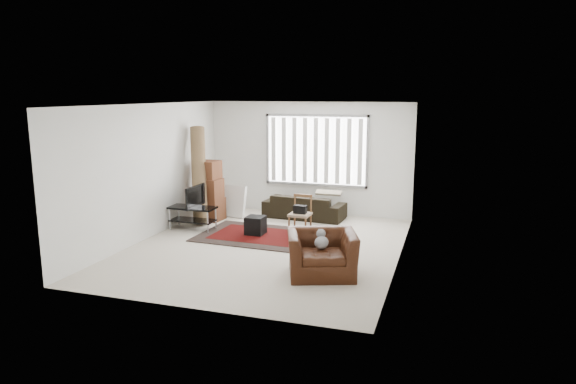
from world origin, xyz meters
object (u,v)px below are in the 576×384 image
object	(u,v)px
tv_stand	(193,213)
armchair	(322,251)
sofa	(304,203)
side_chair	(300,212)
moving_boxes	(210,193)

from	to	relation	value
tv_stand	armchair	distance (m)	3.83
sofa	side_chair	world-z (taller)	side_chair
side_chair	moving_boxes	bearing A→B (deg)	171.28
tv_stand	armchair	world-z (taller)	armchair
tv_stand	moving_boxes	size ratio (longest dim) A/B	0.73
tv_stand	sofa	bearing A→B (deg)	40.69
sofa	tv_stand	bearing A→B (deg)	45.61
moving_boxes	sofa	world-z (taller)	moving_boxes
moving_boxes	side_chair	distance (m)	2.36
sofa	armchair	world-z (taller)	armchair
moving_boxes	side_chair	bearing A→B (deg)	-10.76
tv_stand	sofa	world-z (taller)	sofa
moving_boxes	sofa	distance (m)	2.21
side_chair	sofa	bearing A→B (deg)	104.31
moving_boxes	armchair	bearing A→B (deg)	-39.64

